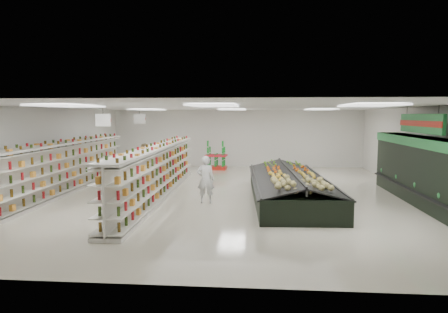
# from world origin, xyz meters

# --- Properties ---
(floor) EXTENTS (16.00, 16.00, 0.00)m
(floor) POSITION_xyz_m (0.00, 0.00, 0.00)
(floor) COLOR beige
(floor) RESTS_ON ground
(ceiling) EXTENTS (14.00, 16.00, 0.02)m
(ceiling) POSITION_xyz_m (0.00, 0.00, 3.20)
(ceiling) COLOR white
(ceiling) RESTS_ON wall_back
(wall_back) EXTENTS (14.00, 0.02, 3.20)m
(wall_back) POSITION_xyz_m (0.00, 8.00, 1.60)
(wall_back) COLOR silver
(wall_back) RESTS_ON floor
(wall_front) EXTENTS (14.00, 0.02, 3.20)m
(wall_front) POSITION_xyz_m (0.00, -8.00, 1.60)
(wall_front) COLOR silver
(wall_front) RESTS_ON floor
(wall_left) EXTENTS (0.02, 16.00, 3.20)m
(wall_left) POSITION_xyz_m (-7.00, 0.00, 1.60)
(wall_left) COLOR silver
(wall_left) RESTS_ON floor
(wall_right) EXTENTS (0.02, 16.00, 3.20)m
(wall_right) POSITION_xyz_m (7.00, 0.00, 1.60)
(wall_right) COLOR silver
(wall_right) RESTS_ON floor
(produce_wall_case) EXTENTS (0.93, 8.00, 2.20)m
(produce_wall_case) POSITION_xyz_m (6.53, -1.50, 1.24)
(produce_wall_case) COLOR black
(produce_wall_case) RESTS_ON floor
(aisle_sign_near) EXTENTS (0.52, 0.06, 0.75)m
(aisle_sign_near) POSITION_xyz_m (-3.80, -2.00, 2.75)
(aisle_sign_near) COLOR white
(aisle_sign_near) RESTS_ON ceiling
(aisle_sign_far) EXTENTS (0.52, 0.06, 0.75)m
(aisle_sign_far) POSITION_xyz_m (-3.80, 2.00, 2.75)
(aisle_sign_far) COLOR white
(aisle_sign_far) RESTS_ON ceiling
(hortifruti_banner) EXTENTS (0.12, 3.20, 0.95)m
(hortifruti_banner) POSITION_xyz_m (6.25, -1.50, 2.65)
(hortifruti_banner) COLOR #217C36
(hortifruti_banner) RESTS_ON ceiling
(gondola_left) EXTENTS (0.87, 10.94, 1.90)m
(gondola_left) POSITION_xyz_m (-6.10, -0.41, 0.87)
(gondola_left) COLOR silver
(gondola_left) RESTS_ON floor
(gondola_center) EXTENTS (0.90, 10.49, 1.82)m
(gondola_center) POSITION_xyz_m (-2.38, -0.67, 0.83)
(gondola_center) COLOR silver
(gondola_center) RESTS_ON floor
(produce_island) EXTENTS (2.91, 7.22, 1.06)m
(produce_island) POSITION_xyz_m (2.26, -0.69, 0.48)
(produce_island) COLOR black
(produce_island) RESTS_ON floor
(soda_endcap) EXTENTS (1.17, 0.85, 1.42)m
(soda_endcap) POSITION_xyz_m (-1.02, 6.60, 0.69)
(soda_endcap) COLOR red
(soda_endcap) RESTS_ON floor
(shopper_main) EXTENTS (0.61, 0.43, 1.58)m
(shopper_main) POSITION_xyz_m (-0.55, -1.57, 0.79)
(shopper_main) COLOR white
(shopper_main) RESTS_ON floor
(shopper_background) EXTENTS (0.63, 0.89, 1.69)m
(shopper_background) POSITION_xyz_m (-3.68, 2.38, 0.84)
(shopper_background) COLOR #947D5B
(shopper_background) RESTS_ON floor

